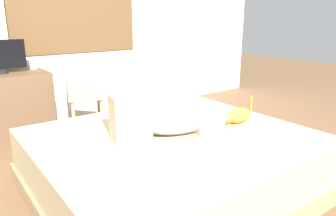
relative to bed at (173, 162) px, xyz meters
name	(u,v)px	position (x,y,z in m)	size (l,w,h in m)	color
ground_plane	(184,183)	(0.11, -0.02, -0.22)	(16.00, 16.00, 0.00)	brown
back_wall_with_window	(70,6)	(0.11, 2.29, 1.23)	(6.40, 0.14, 2.90)	silver
bed	(173,162)	(0.00, 0.00, 0.00)	(2.03, 1.83, 0.45)	#997A56
person_lying	(166,121)	(-0.04, 0.03, 0.34)	(0.94, 0.46, 0.34)	#8C939E
cat	(238,116)	(0.61, -0.11, 0.29)	(0.36, 0.13, 0.21)	#C67A2D
desk	(6,108)	(-0.83, 1.89, 0.15)	(0.90, 0.56, 0.74)	brown
tv_monitor	(1,56)	(-0.81, 1.89, 0.70)	(0.48, 0.10, 0.35)	black
cup	(33,65)	(-0.46, 2.05, 0.57)	(0.08, 0.08, 0.09)	white
chair_by_desk	(79,92)	(-0.13, 1.57, 0.29)	(0.48, 0.48, 0.86)	tan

